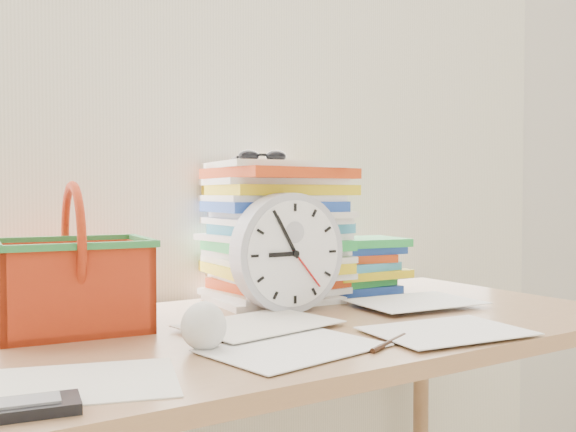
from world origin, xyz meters
TOP-DOWN VIEW (x-y plane):
  - curtain at (0.00, 1.98)m, footprint 2.40×0.01m
  - desk at (0.00, 1.60)m, footprint 1.40×0.70m
  - paper_stack at (0.12, 1.83)m, footprint 0.33×0.27m
  - clock at (0.06, 1.69)m, footprint 0.25×0.05m
  - sunglasses at (0.09, 1.85)m, footprint 0.16×0.15m
  - book_stack at (0.35, 1.83)m, footprint 0.25×0.20m
  - basket at (-0.37, 1.75)m, footprint 0.29×0.23m
  - crumpled_ball at (-0.23, 1.49)m, footprint 0.08×0.08m
  - pen at (0.04, 1.35)m, footprint 0.12×0.06m
  - calculator at (-0.54, 1.32)m, footprint 0.14×0.08m
  - scattered_papers at (0.00, 1.60)m, footprint 1.26×0.42m

SIDE VIEW (x-z plane):
  - desk at x=0.00m, z-range 0.30..1.05m
  - pen at x=0.04m, z-range 0.75..0.76m
  - scattered_papers at x=0.00m, z-range 0.75..0.77m
  - calculator at x=-0.54m, z-range 0.75..0.76m
  - crumpled_ball at x=-0.23m, z-range 0.75..0.83m
  - book_stack at x=0.35m, z-range 0.75..0.89m
  - clock at x=0.06m, z-range 0.75..1.00m
  - basket at x=-0.37m, z-range 0.75..1.02m
  - paper_stack at x=0.12m, z-range 0.75..1.07m
  - sunglasses at x=0.09m, z-range 1.07..1.10m
  - curtain at x=0.00m, z-range 0.05..2.55m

